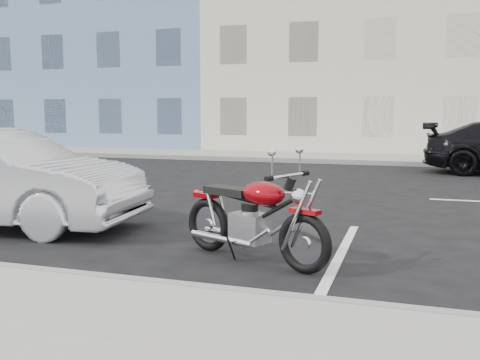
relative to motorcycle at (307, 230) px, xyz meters
name	(u,v)px	position (x,y,z in m)	size (l,w,h in m)	color
ground	(370,196)	(0.26, 5.85, -0.50)	(120.00, 120.00, 0.00)	black
sidewalk_far	(256,156)	(-4.74, 14.55, -0.42)	(80.00, 3.40, 0.15)	gray
curb_far	(244,159)	(-4.74, 12.85, -0.42)	(80.00, 0.12, 0.16)	gray
bldg_blue	(141,28)	(-13.74, 22.15, 6.00)	(12.00, 12.00, 13.00)	slate
bldg_cream	(357,32)	(-1.74, 22.15, 5.25)	(12.00, 12.00, 11.50)	beige
motorcycle	(307,230)	(0.00, 0.00, 0.00)	(2.04, 1.06, 1.09)	black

